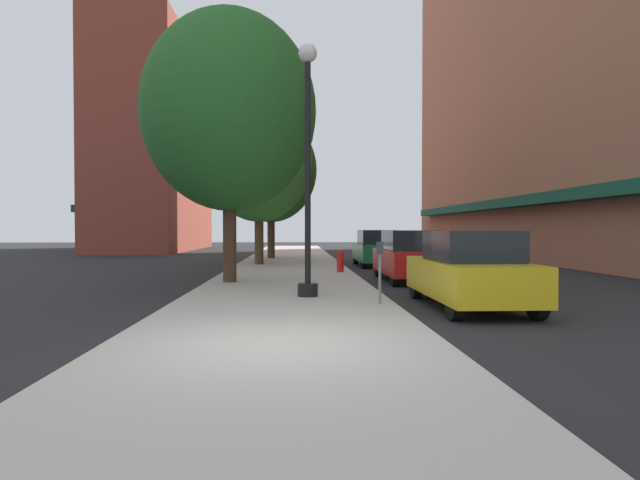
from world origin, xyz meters
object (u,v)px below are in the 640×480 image
tree_far (229,111)px  car_green (377,249)px  tree_near (271,170)px  parking_meter_near (380,265)px  fire_hydrant (340,261)px  car_red (410,256)px  lamppost (308,165)px  tree_mid (259,161)px  car_yellow (469,270)px

tree_far → car_green: 11.03m
tree_far → car_green: size_ratio=1.88×
tree_near → car_green: 8.05m
parking_meter_near → tree_far: bearing=127.4°
fire_hydrant → car_red: size_ratio=0.18×
parking_meter_near → tree_far: (-3.75, 4.91, 4.26)m
car_green → lamppost: bearing=-104.7°
lamppost → tree_mid: (-1.93, 11.72, 1.56)m
car_green → tree_near: bearing=138.2°
lamppost → car_red: bearing=54.1°
lamppost → car_green: bearing=73.9°
fire_hydrant → car_yellow: 8.59m
parking_meter_near → tree_mid: (-3.42, 13.06, 3.81)m
fire_hydrant → tree_near: bearing=107.2°
parking_meter_near → tree_near: size_ratio=0.17×
car_red → parking_meter_near: bearing=-106.9°
car_yellow → lamppost: bearing=161.7°
tree_far → car_yellow: bearing=-40.2°
tree_mid → car_green: size_ratio=1.72×
parking_meter_near → car_yellow: car_yellow is taller
tree_mid → car_green: (5.37, 0.21, -3.95)m
lamppost → fire_hydrant: (1.36, 7.08, -2.68)m
tree_mid → car_red: 9.65m
fire_hydrant → tree_far: size_ratio=0.10×
parking_meter_near → car_red: bearing=72.2°
tree_mid → car_red: bearing=-52.4°
fire_hydrant → car_red: car_red is taller
parking_meter_near → tree_near: tree_near is taller
fire_hydrant → car_green: 5.28m
car_yellow → car_red: size_ratio=1.00×
car_yellow → tree_mid: bearing=114.0°
tree_near → car_green: bearing=-43.1°
fire_hydrant → parking_meter_near: size_ratio=0.60×
tree_mid → tree_far: size_ratio=0.92×
car_yellow → car_red: bearing=91.5°
car_green → parking_meter_near: bearing=-97.0°
tree_mid → car_yellow: tree_mid is taller
tree_far → car_yellow: 8.66m
parking_meter_near → tree_mid: size_ratio=0.18×
fire_hydrant → parking_meter_near: bearing=-89.1°
parking_meter_near → tree_near: (-3.10, 18.01, 3.97)m
tree_near → tree_mid: bearing=-93.7°
tree_far → car_red: (5.70, 1.18, -4.40)m
car_yellow → parking_meter_near: bearing=-175.5°
parking_meter_near → car_red: size_ratio=0.30×
parking_meter_near → tree_near: 18.70m
lamppost → car_green: size_ratio=1.37×
lamppost → tree_far: 4.67m
tree_near → car_green: size_ratio=1.78×
lamppost → tree_far: size_ratio=0.73×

